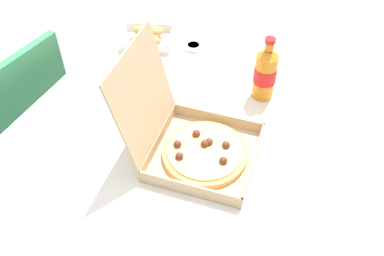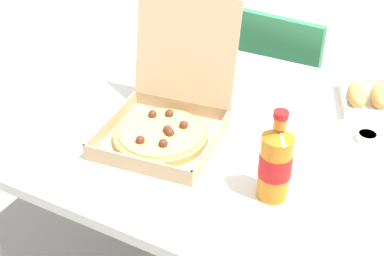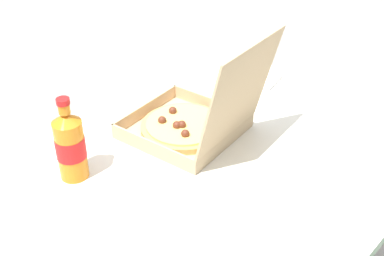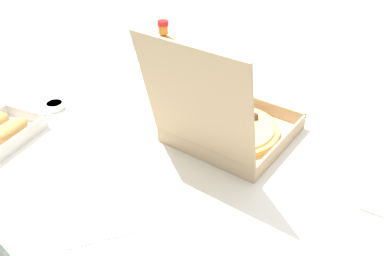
% 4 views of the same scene
% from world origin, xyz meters
% --- Properties ---
extents(dining_table, '(1.19, 0.93, 0.73)m').
position_xyz_m(dining_table, '(0.00, 0.00, 0.65)').
color(dining_table, silver).
rests_on(dining_table, ground_plane).
extents(chair, '(0.44, 0.44, 0.83)m').
position_xyz_m(chair, '(0.01, 0.70, 0.48)').
color(chair, '#338451').
rests_on(chair, ground_plane).
extents(pizza_box_open, '(0.33, 0.39, 0.33)m').
position_xyz_m(pizza_box_open, '(-0.06, -0.11, 0.77)').
color(pizza_box_open, tan).
rests_on(pizza_box_open, dining_table).
extents(bread_side_box, '(0.20, 0.23, 0.06)m').
position_xyz_m(bread_side_box, '(0.39, 0.30, 0.75)').
color(bread_side_box, white).
rests_on(bread_side_box, dining_table).
extents(cola_bottle, '(0.07, 0.07, 0.22)m').
position_xyz_m(cola_bottle, '(0.28, -0.21, 0.82)').
color(cola_bottle, orange).
rests_on(cola_bottle, dining_table).
extents(paper_menu, '(0.26, 0.23, 0.00)m').
position_xyz_m(paper_menu, '(0.00, 0.28, 0.73)').
color(paper_menu, white).
rests_on(paper_menu, dining_table).
extents(napkin_pile, '(0.13, 0.13, 0.02)m').
position_xyz_m(napkin_pile, '(-0.46, -0.17, 0.74)').
color(napkin_pile, white).
rests_on(napkin_pile, dining_table).
extents(dipping_sauce_cup, '(0.06, 0.06, 0.02)m').
position_xyz_m(dipping_sauce_cup, '(0.43, 0.11, 0.74)').
color(dipping_sauce_cup, white).
rests_on(dipping_sauce_cup, dining_table).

